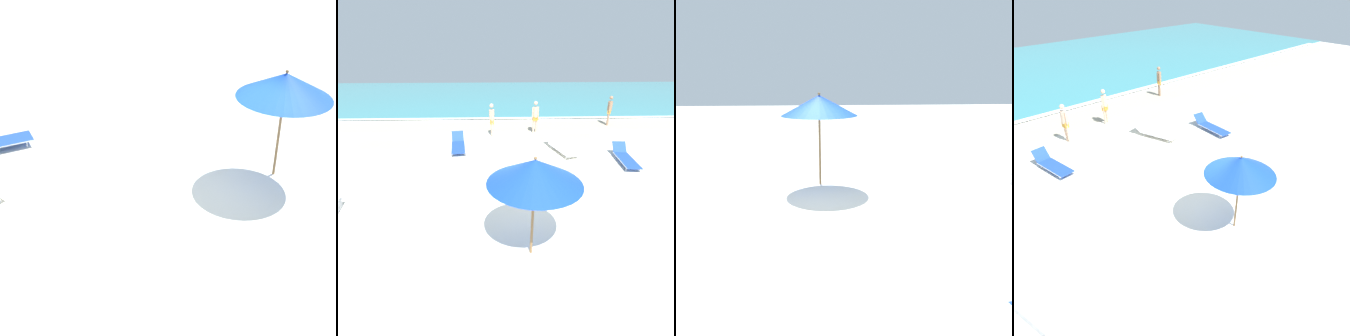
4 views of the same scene
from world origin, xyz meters
TOP-DOWN VIEW (x-y plane):
  - ground_plane at (0.00, 0.01)m, footprint 60.00×60.00m
  - beach_umbrella at (-0.08, -1.54)m, footprint 2.01×2.01m

SIDE VIEW (x-z plane):
  - ground_plane at x=0.00m, z-range -0.16..0.00m
  - beach_umbrella at x=-0.08m, z-range 0.89..3.35m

